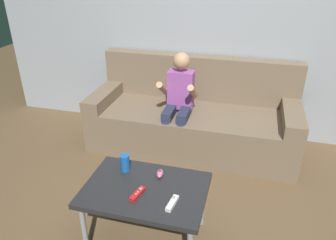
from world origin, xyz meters
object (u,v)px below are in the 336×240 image
at_px(couch, 194,118).
at_px(coffee_table, 145,193).
at_px(person_seated_on_couch, 179,100).
at_px(game_remote_red_near_edge, 138,194).
at_px(nunchuk_pink, 160,173).
at_px(game_remote_white_far_corner, 172,203).
at_px(soda_can, 125,163).

distance_m(couch, coffee_table, 1.36).
distance_m(person_seated_on_couch, game_remote_red_near_edge, 1.26).
bearing_deg(coffee_table, nunchuk_pink, 68.85).
height_order(game_remote_white_far_corner, soda_can, soda_can).
height_order(coffee_table, nunchuk_pink, nunchuk_pink).
distance_m(person_seated_on_couch, soda_can, 1.03).
height_order(couch, game_remote_white_far_corner, couch).
xyz_separation_m(game_remote_red_near_edge, nunchuk_pink, (0.08, 0.23, 0.01)).
bearing_deg(nunchuk_pink, game_remote_red_near_edge, -108.80).
bearing_deg(person_seated_on_couch, game_remote_white_far_corner, -78.32).
bearing_deg(nunchuk_pink, coffee_table, -111.15).
bearing_deg(game_remote_red_near_edge, soda_can, 126.90).
bearing_deg(person_seated_on_couch, coffee_table, -87.32).
bearing_deg(person_seated_on_couch, couch, 57.57).
xyz_separation_m(coffee_table, nunchuk_pink, (0.06, 0.15, 0.06)).
height_order(coffee_table, soda_can, soda_can).
distance_m(couch, game_remote_red_near_edge, 1.45).
bearing_deg(nunchuk_pink, person_seated_on_couch, 96.31).
distance_m(nunchuk_pink, game_remote_white_far_corner, 0.30).
height_order(person_seated_on_couch, coffee_table, person_seated_on_couch).
bearing_deg(game_remote_white_far_corner, game_remote_red_near_edge, 173.37).
distance_m(person_seated_on_couch, game_remote_white_far_corner, 1.31).
bearing_deg(couch, nunchuk_pink, -90.29).
bearing_deg(nunchuk_pink, game_remote_white_far_corner, -59.77).
height_order(person_seated_on_couch, soda_can, person_seated_on_couch).
bearing_deg(couch, person_seated_on_couch, -122.43).
xyz_separation_m(person_seated_on_couch, game_remote_white_far_corner, (0.26, -1.28, -0.12)).
bearing_deg(couch, soda_can, -102.28).
relative_size(couch, soda_can, 16.76).
bearing_deg(game_remote_white_far_corner, couch, 95.67).
xyz_separation_m(person_seated_on_couch, soda_can, (-0.14, -1.01, -0.07)).
bearing_deg(nunchuk_pink, soda_can, 179.64).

